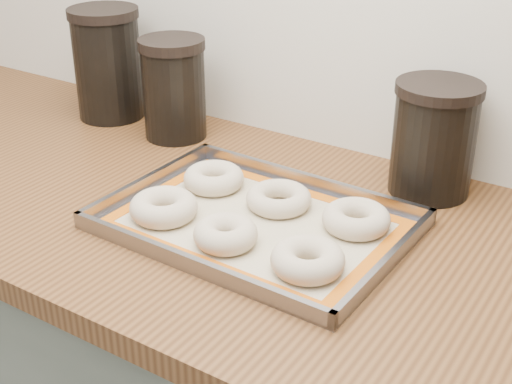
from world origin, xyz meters
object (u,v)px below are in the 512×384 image
Objects in this scene: bagel_back_right at (356,219)px; canister_left at (108,63)px; bagel_front_left at (164,207)px; canister_mid at (174,88)px; bagel_back_left at (214,178)px; baking_tray at (256,222)px; bagel_back_mid at (279,199)px; bagel_front_right at (308,260)px; bagel_front_mid at (226,234)px; canister_right at (434,138)px.

bagel_back_right is 0.45× the size of canister_left.
bagel_front_left is 0.54× the size of canister_mid.
canister_left is (-0.39, 0.17, 0.09)m from bagel_back_left.
bagel_back_mid is (0.00, 0.06, 0.01)m from baking_tray.
bagel_back_left is at bearing 88.24° from bagel_front_left.
canister_left is (-0.52, 0.24, 0.11)m from baking_tray.
canister_mid is (-0.34, 0.16, 0.08)m from bagel_back_mid.
bagel_front_right is 1.01× the size of bagel_back_left.
canister_left reaches higher than bagel_back_left.
bagel_front_mid is 0.50× the size of canister_right.
baking_tray is 0.33m from canister_right.
bagel_front_mid reaches higher than bagel_back_right.
bagel_front_right is at bearing 1.63° from bagel_front_mid.
canister_right is at bearing 47.72° from bagel_back_mid.
bagel_back_right is at bearing -18.00° from canister_mid.
canister_mid reaches higher than bagel_front_right.
bagel_front_left is at bearing -54.68° from canister_mid.
baking_tray is 2.36× the size of canister_mid.
canister_left is at bearing 165.76° from bagel_back_right.
bagel_front_mid is 0.91× the size of bagel_back_right.
canister_mid is at bearing 147.62° from bagel_front_right.
baking_tray is at bearing -153.42° from bagel_back_right.
canister_mid reaches higher than canister_right.
bagel_back_right is at bearing 25.87° from bagel_front_left.
canister_mid is at bearing 162.00° from bagel_back_right.
bagel_back_mid is at bearing 43.27° from bagel_front_left.
canister_right reaches higher than bagel_front_left.
bagel_back_left reaches higher than bagel_back_mid.
canister_right is (0.52, 0.04, -0.00)m from canister_mid.
canister_mid is at bearing 146.39° from baking_tray.
bagel_front_mid is 0.19m from bagel_back_left.
bagel_front_right is 0.14m from bagel_back_right.
bagel_back_left is 0.27m from canister_mid.
bagel_back_mid is at bearing -18.14° from canister_left.
canister_left is 1.16× the size of canister_mid.
bagel_front_left is 1.01× the size of bagel_back_mid.
bagel_front_mid is at bearing -178.37° from bagel_front_right.
bagel_front_left is 0.50m from canister_left.
canister_mid reaches higher than bagel_front_mid.
bagel_back_left is at bearing -37.07° from canister_mid.
canister_left is (-0.66, 0.17, 0.09)m from bagel_back_right.
bagel_front_right is at bearing -25.37° from canister_left.
canister_mid is (-0.34, 0.22, 0.09)m from baking_tray.
bagel_back_mid is at bearing -178.22° from bagel_back_right.
canister_mid reaches higher than bagel_front_left.
canister_mid is at bearing -175.60° from canister_right.
canister_right is at bearing 81.67° from bagel_front_right.
canister_right is (0.32, 0.33, 0.07)m from bagel_front_left.
canister_mid reaches higher than baking_tray.
bagel_back_left is at bearing -147.84° from canister_right.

